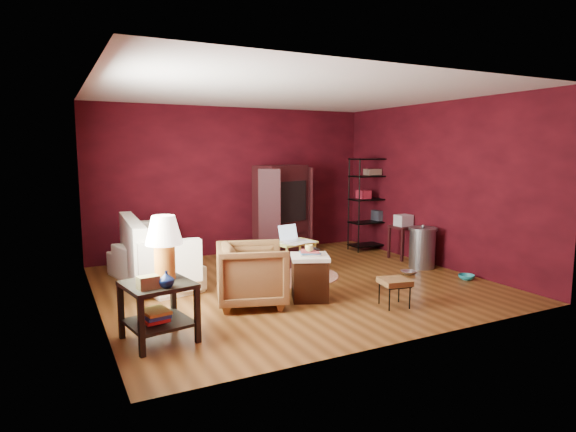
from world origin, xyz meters
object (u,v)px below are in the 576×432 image
Objects in this scene: sofa at (153,259)px; laptop_desk at (293,245)px; armchair at (252,271)px; side_table at (161,266)px; tv_armoire at (282,208)px; hamper at (310,276)px; wire_shelving at (372,200)px.

sofa is 2.16m from laptop_desk.
armchair is at bearing -164.27° from sofa.
side_table is 2.93m from laptop_desk.
armchair is (0.93, -1.63, 0.08)m from sofa.
laptop_desk is at bearing -30.82° from armchair.
sofa is 2.86m from tv_armoire.
hamper is at bearing -83.62° from armchair.
laptop_desk is 0.44× the size of wire_shelving.
laptop_desk is (2.41, 1.63, -0.28)m from side_table.
sofa is at bearing -179.21° from tv_armoire.
armchair reaches higher than laptop_desk.
armchair is at bearing -142.77° from tv_armoire.
hamper is 0.86× the size of laptop_desk.
tv_armoire reaches higher than armchair.
side_table is 5.56m from wire_shelving.
tv_armoire is at bearing -83.56° from sofa.
side_table is 2.15m from hamper.
wire_shelving is at bearing -32.42° from tv_armoire.
sofa is 4.53m from wire_shelving.
wire_shelving is (4.80, 2.80, 0.23)m from side_table.
wire_shelving reaches higher than tv_armoire.
laptop_desk is at bearing -153.06° from wire_shelving.
tv_armoire is at bearing 47.13° from side_table.
wire_shelving is at bearing -96.71° from sofa.
hamper is 0.40× the size of tv_armoire.
wire_shelving is (2.38, 1.16, 0.51)m from laptop_desk.
hamper is 2.96m from tv_armoire.
sofa is at bearing 152.41° from laptop_desk.
armchair reaches higher than sofa.
laptop_desk is 2.70m from wire_shelving.
tv_armoire reaches higher than side_table.
sofa is at bearing 133.82° from hamper.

